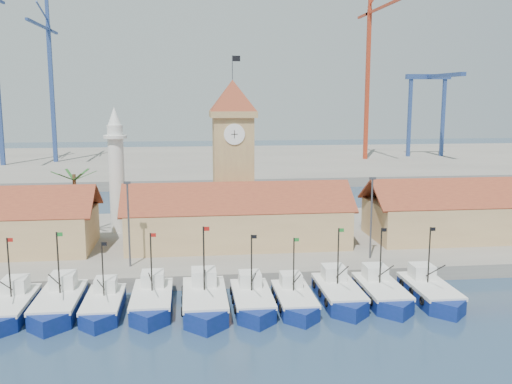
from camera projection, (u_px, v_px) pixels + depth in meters
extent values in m
plane|color=#1B2E4A|center=(257.00, 318.00, 49.78)|extent=(400.00, 400.00, 0.00)
cube|color=gray|center=(235.00, 241.00, 73.15)|extent=(140.00, 32.00, 1.50)
cube|color=gray|center=(209.00, 162.00, 157.31)|extent=(240.00, 80.00, 2.00)
cube|color=navy|center=(10.00, 310.00, 50.31)|extent=(3.48, 7.86, 1.79)
cube|color=silver|center=(10.00, 301.00, 50.16)|extent=(3.54, 8.08, 0.35)
cube|color=silver|center=(16.00, 285.00, 51.95)|extent=(2.09, 2.18, 1.39)
cylinder|color=black|center=(9.00, 268.00, 50.18)|extent=(0.14, 0.14, 5.56)
cube|color=#A5140F|center=(10.00, 240.00, 49.78)|extent=(0.50, 0.02, 0.35)
cube|color=navy|center=(60.00, 307.00, 51.09)|extent=(3.63, 8.22, 1.87)
cube|color=navy|center=(49.00, 325.00, 47.06)|extent=(3.63, 3.63, 1.87)
cube|color=silver|center=(59.00, 297.00, 50.93)|extent=(3.71, 8.45, 0.36)
cube|color=silver|center=(63.00, 281.00, 52.80)|extent=(2.18, 2.28, 1.45)
cylinder|color=black|center=(58.00, 264.00, 50.95)|extent=(0.15, 0.15, 5.81)
cube|color=#197226|center=(60.00, 234.00, 50.53)|extent=(0.52, 0.02, 0.36)
cube|color=navy|center=(104.00, 308.00, 50.97)|extent=(3.20, 7.25, 1.65)
cube|color=navy|center=(97.00, 324.00, 47.42)|extent=(3.20, 3.20, 1.65)
cube|color=silver|center=(103.00, 299.00, 50.83)|extent=(3.27, 7.45, 0.32)
cube|color=silver|center=(106.00, 285.00, 52.48)|extent=(1.92, 2.01, 1.28)
cylinder|color=black|center=(103.00, 270.00, 50.85)|extent=(0.13, 0.13, 5.13)
cube|color=black|center=(104.00, 244.00, 50.48)|extent=(0.46, 0.02, 0.32)
cube|color=navy|center=(152.00, 304.00, 51.90)|extent=(3.49, 7.91, 1.80)
cube|color=navy|center=(149.00, 320.00, 48.03)|extent=(3.49, 3.49, 1.80)
cube|color=silver|center=(152.00, 294.00, 51.75)|extent=(3.56, 8.13, 0.35)
cube|color=silver|center=(153.00, 279.00, 53.56)|extent=(2.10, 2.20, 1.40)
cylinder|color=black|center=(151.00, 263.00, 51.78)|extent=(0.14, 0.14, 5.59)
cube|color=#A5140F|center=(153.00, 235.00, 51.37)|extent=(0.50, 0.02, 0.35)
cube|color=navy|center=(205.00, 304.00, 51.63)|extent=(3.82, 8.64, 1.96)
cube|color=navy|center=(206.00, 323.00, 47.40)|extent=(3.82, 3.82, 1.96)
cube|color=silver|center=(205.00, 294.00, 51.47)|extent=(3.90, 8.88, 0.38)
cube|color=silver|center=(204.00, 277.00, 53.44)|extent=(2.29, 2.40, 1.53)
cylinder|color=black|center=(204.00, 259.00, 51.49)|extent=(0.15, 0.15, 6.11)
cube|color=#A5140F|center=(206.00, 229.00, 51.05)|extent=(0.55, 0.02, 0.38)
cube|color=navy|center=(252.00, 303.00, 52.10)|extent=(3.39, 7.67, 1.74)
cube|color=navy|center=(257.00, 319.00, 48.35)|extent=(3.39, 3.39, 1.74)
cube|color=silver|center=(252.00, 294.00, 51.96)|extent=(3.46, 7.89, 0.34)
cube|color=silver|center=(250.00, 279.00, 53.71)|extent=(2.03, 2.13, 1.36)
cylinder|color=black|center=(252.00, 264.00, 51.98)|extent=(0.14, 0.14, 5.43)
cube|color=black|center=(254.00, 237.00, 51.59)|extent=(0.48, 0.02, 0.34)
cube|color=navy|center=(294.00, 302.00, 52.31)|extent=(3.22, 7.29, 1.66)
cube|color=navy|center=(302.00, 317.00, 48.74)|extent=(3.22, 3.22, 1.66)
cube|color=silver|center=(294.00, 294.00, 52.17)|extent=(3.29, 7.49, 0.32)
cube|color=silver|center=(291.00, 280.00, 53.84)|extent=(1.93, 2.03, 1.29)
cylinder|color=black|center=(294.00, 265.00, 52.20)|extent=(0.13, 0.13, 5.15)
cube|color=#197226|center=(296.00, 240.00, 51.82)|extent=(0.46, 0.02, 0.32)
cube|color=navy|center=(339.00, 296.00, 53.80)|extent=(3.49, 7.90, 1.80)
cube|color=navy|center=(350.00, 312.00, 49.93)|extent=(3.49, 3.49, 1.80)
cube|color=silver|center=(339.00, 287.00, 53.65)|extent=(3.56, 8.12, 0.35)
cube|color=silver|center=(334.00, 273.00, 55.45)|extent=(2.09, 2.19, 1.40)
cylinder|color=black|center=(338.00, 257.00, 53.67)|extent=(0.14, 0.14, 5.59)
cube|color=#197226|center=(341.00, 230.00, 53.27)|extent=(0.50, 0.02, 0.35)
cube|color=navy|center=(381.00, 295.00, 54.11)|extent=(3.47, 7.85, 1.78)
cube|color=navy|center=(396.00, 310.00, 50.26)|extent=(3.47, 3.47, 1.78)
cube|color=silver|center=(381.00, 286.00, 53.96)|extent=(3.54, 8.07, 0.35)
cube|color=silver|center=(375.00, 272.00, 55.75)|extent=(2.08, 2.18, 1.39)
cylinder|color=black|center=(381.00, 256.00, 53.98)|extent=(0.14, 0.14, 5.55)
cube|color=black|center=(384.00, 230.00, 53.58)|extent=(0.50, 0.02, 0.35)
cube|color=navy|center=(429.00, 295.00, 54.18)|extent=(3.49, 7.90, 1.80)
cube|color=navy|center=(448.00, 310.00, 50.31)|extent=(3.49, 3.49, 1.80)
cube|color=silver|center=(430.00, 286.00, 54.03)|extent=(3.56, 8.12, 0.35)
cube|color=silver|center=(422.00, 271.00, 55.84)|extent=(2.10, 2.20, 1.40)
cylinder|color=black|center=(429.00, 256.00, 54.06)|extent=(0.14, 0.14, 5.59)
cube|color=black|center=(433.00, 229.00, 53.65)|extent=(0.50, 0.02, 0.35)
cube|color=tan|center=(237.00, 225.00, 68.74)|extent=(26.00, 10.00, 4.50)
cube|color=#994627|center=(239.00, 198.00, 65.66)|extent=(27.04, 5.13, 3.21)
cube|color=#994627|center=(235.00, 191.00, 70.56)|extent=(27.04, 5.13, 3.21)
cube|color=tan|center=(488.00, 219.00, 72.47)|extent=(30.00, 10.00, 4.50)
cube|color=#994627|center=(500.00, 193.00, 69.40)|extent=(31.20, 5.13, 3.21)
cube|color=#994627|center=(480.00, 187.00, 74.29)|extent=(31.20, 5.13, 3.21)
cube|color=tan|center=(233.00, 176.00, 73.74)|extent=(5.00, 5.00, 15.00)
cube|color=tan|center=(233.00, 114.00, 72.42)|extent=(5.80, 5.80, 0.80)
pyramid|color=#994627|center=(233.00, 96.00, 72.03)|extent=(5.80, 5.80, 4.00)
cylinder|color=white|center=(234.00, 134.00, 70.32)|extent=(2.60, 0.15, 2.60)
cube|color=black|center=(234.00, 134.00, 70.24)|extent=(0.08, 0.02, 1.00)
cube|color=black|center=(234.00, 134.00, 70.24)|extent=(0.80, 0.02, 0.08)
cylinder|color=#3F3F44|center=(232.00, 67.00, 71.45)|extent=(0.10, 0.10, 3.00)
cube|color=black|center=(236.00, 58.00, 71.33)|extent=(1.00, 0.03, 0.70)
cylinder|color=silver|center=(117.00, 179.00, 74.03)|extent=(2.00, 2.00, 14.00)
cylinder|color=silver|center=(115.00, 137.00, 73.11)|extent=(3.00, 3.00, 0.40)
cone|color=silver|center=(114.00, 116.00, 72.68)|extent=(1.80, 1.80, 2.40)
cylinder|color=brown|center=(76.00, 206.00, 71.99)|extent=(0.44, 0.44, 8.00)
cube|color=#1D521C|center=(85.00, 176.00, 71.51)|extent=(2.80, 0.35, 1.18)
cube|color=#1D521C|center=(81.00, 174.00, 72.62)|extent=(1.71, 2.60, 1.18)
cube|color=#1D521C|center=(70.00, 175.00, 72.46)|extent=(1.71, 2.60, 1.18)
cube|color=#1D521C|center=(62.00, 176.00, 71.19)|extent=(2.80, 0.35, 1.18)
cube|color=#1D521C|center=(66.00, 177.00, 70.08)|extent=(1.71, 2.60, 1.18)
cube|color=#1D521C|center=(78.00, 177.00, 70.25)|extent=(1.71, 2.60, 1.18)
cylinder|color=#3F3F44|center=(129.00, 224.00, 59.13)|extent=(0.20, 0.20, 9.00)
cube|color=#3F3F44|center=(127.00, 183.00, 58.39)|extent=(0.70, 0.25, 0.25)
cylinder|color=#3F3F44|center=(371.00, 218.00, 62.16)|extent=(0.20, 0.20, 9.00)
cube|color=#3F3F44|center=(373.00, 178.00, 61.43)|extent=(0.70, 0.25, 0.25)
cube|color=navy|center=(52.00, 95.00, 147.55)|extent=(1.00, 1.00, 34.89)
cube|color=navy|center=(39.00, 25.00, 136.03)|extent=(0.60, 22.40, 0.60)
cube|color=navy|center=(53.00, 31.00, 149.70)|extent=(0.60, 10.00, 0.60)
cube|color=navy|center=(47.00, 11.00, 144.05)|extent=(0.80, 0.80, 7.00)
cube|color=#B2361B|center=(367.00, 85.00, 153.91)|extent=(1.00, 1.00, 39.88)
cube|color=#B2361B|center=(382.00, 7.00, 141.08)|extent=(0.60, 24.69, 0.60)
cube|color=#B2361B|center=(364.00, 15.00, 155.65)|extent=(0.60, 10.00, 0.60)
cube|color=navy|center=(409.00, 118.00, 161.96)|extent=(0.90, 0.90, 22.00)
cube|color=navy|center=(443.00, 118.00, 163.13)|extent=(0.90, 0.90, 22.00)
cube|color=navy|center=(428.00, 77.00, 160.63)|extent=(13.00, 1.40, 1.40)
cube|color=navy|center=(444.00, 75.00, 150.84)|extent=(1.40, 22.00, 1.00)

